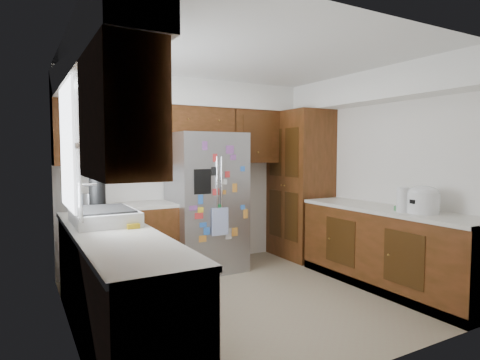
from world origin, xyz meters
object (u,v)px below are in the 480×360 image
fridge (206,202)px  rice_cooker (423,199)px  pantry (300,184)px  paper_towel (402,200)px

fridge → rice_cooker: 2.59m
pantry → rice_cooker: bearing=-90.0°
fridge → rice_cooker: (1.50, -2.11, 0.17)m
pantry → paper_towel: size_ratio=8.07×
rice_cooker → paper_towel: (-0.14, 0.14, -0.02)m
pantry → paper_towel: pantry is taller
pantry → paper_towel: bearing=-94.1°
fridge → paper_towel: fridge is taller
pantry → fridge: (-1.50, 0.05, -0.17)m
fridge → paper_towel: 2.40m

